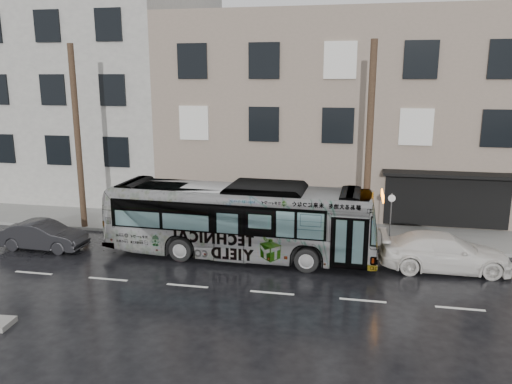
{
  "coord_description": "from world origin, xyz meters",
  "views": [
    {
      "loc": [
        5.9,
        -18.96,
        7.56
      ],
      "look_at": [
        1.61,
        2.5,
        2.53
      ],
      "focal_mm": 35.0,
      "sensor_mm": 36.0,
      "label": 1
    }
  ],
  "objects_px": {
    "utility_pole_front": "(369,146)",
    "sign_post": "(390,220)",
    "bus": "(239,220)",
    "utility_pole_rear": "(78,138)",
    "dark_sedan": "(43,235)",
    "white_sedan": "(444,252)"
  },
  "relations": [
    {
      "from": "utility_pole_rear",
      "to": "dark_sedan",
      "type": "relative_size",
      "value": 2.33
    },
    {
      "from": "utility_pole_rear",
      "to": "dark_sedan",
      "type": "height_order",
      "value": "utility_pole_rear"
    },
    {
      "from": "utility_pole_front",
      "to": "sign_post",
      "type": "bearing_deg",
      "value": 0.0
    },
    {
      "from": "sign_post",
      "to": "dark_sedan",
      "type": "xyz_separation_m",
      "value": [
        -15.3,
        -3.13,
        -0.71
      ]
    },
    {
      "from": "sign_post",
      "to": "dark_sedan",
      "type": "bearing_deg",
      "value": -168.42
    },
    {
      "from": "utility_pole_front",
      "to": "sign_post",
      "type": "height_order",
      "value": "utility_pole_front"
    },
    {
      "from": "bus",
      "to": "dark_sedan",
      "type": "relative_size",
      "value": 3.01
    },
    {
      "from": "utility_pole_front",
      "to": "dark_sedan",
      "type": "bearing_deg",
      "value": -167.55
    },
    {
      "from": "utility_pole_rear",
      "to": "sign_post",
      "type": "relative_size",
      "value": 3.75
    },
    {
      "from": "utility_pole_front",
      "to": "sign_post",
      "type": "xyz_separation_m",
      "value": [
        1.1,
        0.0,
        -3.3
      ]
    },
    {
      "from": "white_sedan",
      "to": "dark_sedan",
      "type": "distance_m",
      "value": 17.32
    },
    {
      "from": "dark_sedan",
      "to": "utility_pole_front",
      "type": "bearing_deg",
      "value": -76.93
    },
    {
      "from": "utility_pole_rear",
      "to": "dark_sedan",
      "type": "bearing_deg",
      "value": -93.61
    },
    {
      "from": "bus",
      "to": "sign_post",
      "type": "bearing_deg",
      "value": -68.63
    },
    {
      "from": "utility_pole_front",
      "to": "utility_pole_rear",
      "type": "height_order",
      "value": "same"
    },
    {
      "from": "white_sedan",
      "to": "dark_sedan",
      "type": "height_order",
      "value": "white_sedan"
    },
    {
      "from": "utility_pole_rear",
      "to": "utility_pole_front",
      "type": "bearing_deg",
      "value": 0.0
    },
    {
      "from": "sign_post",
      "to": "utility_pole_front",
      "type": "bearing_deg",
      "value": 180.0
    },
    {
      "from": "utility_pole_rear",
      "to": "white_sedan",
      "type": "xyz_separation_m",
      "value": [
        17.09,
        -2.21,
        -3.91
      ]
    },
    {
      "from": "sign_post",
      "to": "white_sedan",
      "type": "bearing_deg",
      "value": -48.0
    },
    {
      "from": "bus",
      "to": "white_sedan",
      "type": "xyz_separation_m",
      "value": [
        8.41,
        0.07,
        -0.88
      ]
    },
    {
      "from": "utility_pole_front",
      "to": "bus",
      "type": "xyz_separation_m",
      "value": [
        -5.32,
        -2.28,
        -3.03
      ]
    }
  ]
}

